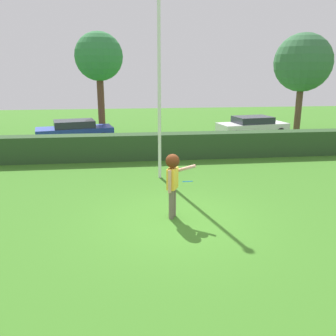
{
  "coord_description": "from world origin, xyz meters",
  "views": [
    {
      "loc": [
        -1.34,
        -8.83,
        3.94
      ],
      "look_at": [
        -0.12,
        1.23,
        1.15
      ],
      "focal_mm": 37.77,
      "sensor_mm": 36.0,
      "label": 1
    }
  ],
  "objects_px": {
    "oak_tree": "(303,63)",
    "birch_tree": "(99,58)",
    "person": "(173,176)",
    "parked_car_blue": "(75,130)",
    "lamppost": "(159,71)",
    "parked_car_white": "(252,126)",
    "frisbee": "(188,181)"
  },
  "relations": [
    {
      "from": "oak_tree",
      "to": "birch_tree",
      "type": "height_order",
      "value": "oak_tree"
    },
    {
      "from": "person",
      "to": "parked_car_blue",
      "type": "bearing_deg",
      "value": 109.85
    },
    {
      "from": "person",
      "to": "oak_tree",
      "type": "bearing_deg",
      "value": 52.52
    },
    {
      "from": "lamppost",
      "to": "oak_tree",
      "type": "height_order",
      "value": "lamppost"
    },
    {
      "from": "parked_car_white",
      "to": "person",
      "type": "bearing_deg",
      "value": -118.98
    },
    {
      "from": "frisbee",
      "to": "lamppost",
      "type": "height_order",
      "value": "lamppost"
    },
    {
      "from": "parked_car_white",
      "to": "birch_tree",
      "type": "bearing_deg",
      "value": 168.13
    },
    {
      "from": "person",
      "to": "oak_tree",
      "type": "distance_m",
      "value": 17.0
    },
    {
      "from": "lamppost",
      "to": "parked_car_white",
      "type": "height_order",
      "value": "lamppost"
    },
    {
      "from": "lamppost",
      "to": "oak_tree",
      "type": "bearing_deg",
      "value": 42.79
    },
    {
      "from": "birch_tree",
      "to": "oak_tree",
      "type": "bearing_deg",
      "value": -2.24
    },
    {
      "from": "parked_car_blue",
      "to": "birch_tree",
      "type": "distance_m",
      "value": 4.89
    },
    {
      "from": "parked_car_blue",
      "to": "parked_car_white",
      "type": "bearing_deg",
      "value": 2.41
    },
    {
      "from": "frisbee",
      "to": "lamppost",
      "type": "xyz_separation_m",
      "value": [
        -0.34,
        4.12,
        2.81
      ]
    },
    {
      "from": "parked_car_white",
      "to": "oak_tree",
      "type": "distance_m",
      "value": 5.39
    },
    {
      "from": "lamppost",
      "to": "birch_tree",
      "type": "distance_m",
      "value": 10.28
    },
    {
      "from": "birch_tree",
      "to": "person",
      "type": "bearing_deg",
      "value": -78.89
    },
    {
      "from": "person",
      "to": "parked_car_white",
      "type": "relative_size",
      "value": 0.41
    },
    {
      "from": "lamppost",
      "to": "parked_car_blue",
      "type": "relative_size",
      "value": 1.61
    },
    {
      "from": "parked_car_blue",
      "to": "birch_tree",
      "type": "bearing_deg",
      "value": 59.6
    },
    {
      "from": "parked_car_blue",
      "to": "birch_tree",
      "type": "xyz_separation_m",
      "value": [
        1.4,
        2.39,
        4.03
      ]
    },
    {
      "from": "frisbee",
      "to": "parked_car_blue",
      "type": "relative_size",
      "value": 0.06
    },
    {
      "from": "person",
      "to": "parked_car_blue",
      "type": "xyz_separation_m",
      "value": [
        -4.1,
        11.36,
        -0.5
      ]
    },
    {
      "from": "person",
      "to": "birch_tree",
      "type": "xyz_separation_m",
      "value": [
        -2.7,
        13.75,
        3.53
      ]
    },
    {
      "from": "lamppost",
      "to": "parked_car_white",
      "type": "relative_size",
      "value": 1.63
    },
    {
      "from": "parked_car_white",
      "to": "oak_tree",
      "type": "relative_size",
      "value": 0.7
    },
    {
      "from": "person",
      "to": "lamppost",
      "type": "xyz_separation_m",
      "value": [
        0.02,
        3.86,
        2.73
      ]
    },
    {
      "from": "frisbee",
      "to": "parked_car_blue",
      "type": "height_order",
      "value": "parked_car_blue"
    },
    {
      "from": "frisbee",
      "to": "birch_tree",
      "type": "distance_m",
      "value": 14.78
    },
    {
      "from": "frisbee",
      "to": "parked_car_white",
      "type": "relative_size",
      "value": 0.06
    },
    {
      "from": "birch_tree",
      "to": "lamppost",
      "type": "bearing_deg",
      "value": -74.61
    },
    {
      "from": "birch_tree",
      "to": "parked_car_white",
      "type": "bearing_deg",
      "value": -11.87
    }
  ]
}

